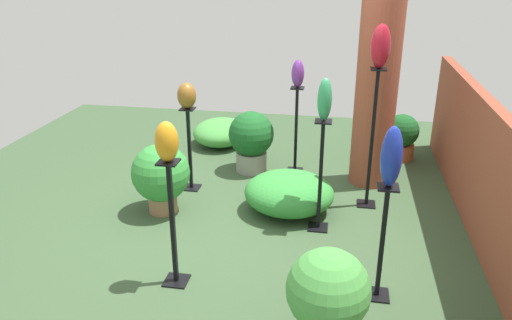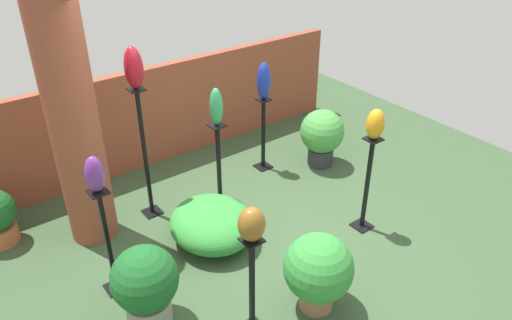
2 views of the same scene
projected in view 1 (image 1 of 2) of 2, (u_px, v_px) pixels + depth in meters
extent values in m
plane|color=#385133|center=(253.00, 225.00, 5.15)|extent=(8.00, 8.00, 0.00)
cube|color=brown|center=(490.00, 182.00, 4.55)|extent=(5.60, 0.12, 1.32)
cylinder|color=brown|center=(378.00, 74.00, 5.68)|extent=(0.48, 0.48, 2.67)
cube|color=black|center=(295.00, 170.00, 6.47)|extent=(0.20, 0.20, 0.01)
cube|color=black|center=(296.00, 130.00, 6.27)|extent=(0.04, 0.04, 1.11)
cube|color=black|center=(297.00, 88.00, 6.06)|extent=(0.16, 0.16, 0.02)
cube|color=black|center=(376.00, 295.00, 4.07)|extent=(0.20, 0.20, 0.01)
cube|color=black|center=(382.00, 243.00, 3.89)|extent=(0.04, 0.04, 0.98)
cube|color=black|center=(388.00, 187.00, 3.71)|extent=(0.16, 0.16, 0.01)
cube|color=black|center=(177.00, 281.00, 4.24)|extent=(0.20, 0.20, 0.01)
cube|color=black|center=(173.00, 224.00, 4.04)|extent=(0.04, 0.04, 1.11)
cube|color=black|center=(168.00, 162.00, 3.84)|extent=(0.16, 0.16, 0.02)
cube|color=black|center=(366.00, 204.00, 5.58)|extent=(0.20, 0.20, 0.01)
cube|color=black|center=(372.00, 140.00, 5.30)|extent=(0.04, 0.04, 1.53)
cube|color=black|center=(378.00, 69.00, 5.01)|extent=(0.16, 0.16, 0.02)
cube|color=black|center=(318.00, 227.00, 5.09)|extent=(0.20, 0.20, 0.01)
cube|color=black|center=(321.00, 177.00, 4.88)|extent=(0.04, 0.04, 1.15)
cube|color=black|center=(323.00, 121.00, 4.67)|extent=(0.16, 0.16, 0.02)
cube|color=black|center=(192.00, 187.00, 5.98)|extent=(0.20, 0.20, 0.01)
cube|color=black|center=(190.00, 149.00, 5.80)|extent=(0.04, 0.04, 0.99)
cube|color=black|center=(187.00, 109.00, 5.62)|extent=(0.16, 0.16, 0.01)
ellipsoid|color=#6B2D8C|center=(298.00, 74.00, 6.00)|extent=(0.16, 0.16, 0.33)
ellipsoid|color=#192D9E|center=(391.00, 157.00, 3.62)|extent=(0.17, 0.16, 0.47)
ellipsoid|color=orange|center=(167.00, 142.00, 3.78)|extent=(0.19, 0.18, 0.32)
ellipsoid|color=maroon|center=(381.00, 46.00, 4.93)|extent=(0.19, 0.20, 0.44)
ellipsoid|color=#2D9356|center=(325.00, 100.00, 4.59)|extent=(0.14, 0.13, 0.41)
ellipsoid|color=brown|center=(187.00, 96.00, 5.56)|extent=(0.22, 0.21, 0.29)
sphere|color=#479942|center=(328.00, 290.00, 3.34)|extent=(0.58, 0.58, 0.58)
cylinder|color=#936B4C|center=(163.00, 203.00, 5.40)|extent=(0.31, 0.31, 0.19)
sphere|color=#338C38|center=(161.00, 173.00, 5.27)|extent=(0.62, 0.62, 0.62)
cylinder|color=#B25B38|center=(400.00, 151.00, 6.85)|extent=(0.36, 0.36, 0.21)
sphere|color=#195923|center=(402.00, 131.00, 6.74)|extent=(0.45, 0.45, 0.45)
cylinder|color=gray|center=(251.00, 161.00, 6.44)|extent=(0.39, 0.39, 0.25)
sphere|color=#195923|center=(251.00, 134.00, 6.30)|extent=(0.58, 0.58, 0.58)
ellipsoid|color=#479942|center=(221.00, 132.00, 7.36)|extent=(0.93, 0.81, 0.37)
ellipsoid|color=#338C38|center=(289.00, 193.00, 5.36)|extent=(0.88, 0.97, 0.43)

